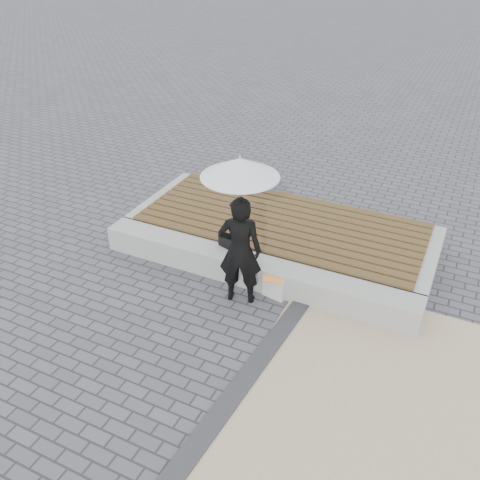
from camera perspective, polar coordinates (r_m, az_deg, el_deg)
name	(u,v)px	position (r m, az deg, el deg)	size (l,w,h in m)	color
ground	(200,347)	(6.80, -4.44, -11.75)	(80.00, 80.00, 0.00)	#4A4A4F
terrazzo_zone	(458,478)	(5.99, 23.00, -23.10)	(5.00, 5.00, 0.02)	#BFB588
edging_band	(235,393)	(6.23, -0.54, -16.60)	(0.25, 5.20, 0.04)	#303033
seating_ledge	(252,270)	(7.77, 1.32, -3.33)	(5.00, 0.45, 0.40)	gray
timber_platform	(281,233)	(8.70, 4.61, 0.80)	(5.00, 2.00, 0.40)	#9D9E99
timber_decking	(282,221)	(8.59, 4.67, 2.06)	(4.60, 2.00, 0.04)	brown
woman	(240,251)	(7.06, 0.00, -1.20)	(0.60, 0.40, 1.65)	black
parasol	(240,167)	(6.46, 0.00, 8.03)	(1.01, 1.01, 1.29)	#AAA9AE
handbag	(227,241)	(7.87, -1.40, -0.15)	(0.30, 0.10, 0.21)	black
canvas_tote	(275,286)	(7.49, 3.86, -5.15)	(0.34, 0.14, 0.36)	silver
magazine	(274,278)	(7.34, 3.77, -4.23)	(0.29, 0.21, 0.01)	#FF3A3E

